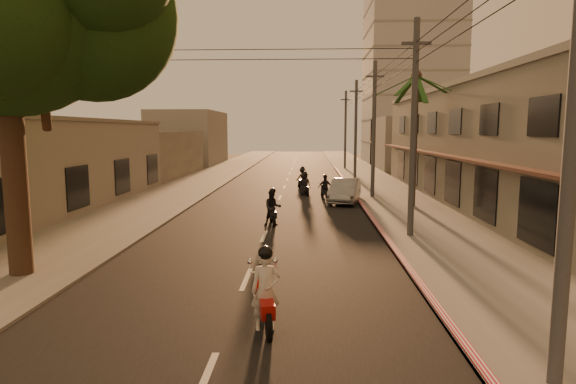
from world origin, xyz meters
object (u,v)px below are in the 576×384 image
at_px(parked_car, 345,191).
at_px(scooter_mid_a, 273,208).
at_px(scooter_far_b, 303,178).
at_px(palm_tree, 416,84).
at_px(scooter_red, 266,292).
at_px(scooter_far_a, 305,184).
at_px(scooter_mid_b, 325,188).

bearing_deg(parked_car, scooter_mid_a, -106.85).
bearing_deg(scooter_far_b, scooter_mid_a, -71.44).
bearing_deg(scooter_mid_a, palm_tree, 24.34).
bearing_deg(scooter_red, palm_tree, 56.98).
bearing_deg(scooter_far_a, scooter_red, -110.56).
xyz_separation_m(palm_tree, scooter_far_b, (-6.54, 9.62, -6.36)).
xyz_separation_m(scooter_mid_b, scooter_far_b, (-1.54, 6.46, 0.03)).
bearing_deg(parked_car, scooter_far_a, 140.25).
height_order(scooter_mid_a, parked_car, scooter_mid_a).
distance_m(palm_tree, scooter_mid_b, 8.71).
bearing_deg(parked_car, scooter_far_b, 121.12).
xyz_separation_m(scooter_far_a, scooter_far_b, (-0.20, 4.52, 0.01)).
bearing_deg(parked_car, scooter_mid_b, 145.97).
bearing_deg(scooter_red, scooter_mid_a, 82.29).
bearing_deg(scooter_far_b, palm_tree, -32.44).
xyz_separation_m(scooter_far_b, parked_car, (2.74, -7.68, -0.04)).
xyz_separation_m(scooter_red, parked_car, (3.29, 19.56, -0.11)).
bearing_deg(palm_tree, scooter_far_a, 141.17).
height_order(scooter_mid_a, scooter_far_b, scooter_mid_a).
bearing_deg(scooter_red, scooter_mid_b, 73.15).
height_order(scooter_far_b, parked_car, scooter_far_b).
relative_size(scooter_mid_a, scooter_far_b, 1.07).
bearing_deg(scooter_far_a, palm_tree, -57.49).
distance_m(scooter_mid_a, parked_car, 8.44).
distance_m(palm_tree, parked_car, 7.69).
height_order(scooter_far_a, scooter_far_b, scooter_far_b).
relative_size(palm_tree, scooter_far_a, 4.80).
distance_m(scooter_mid_a, scooter_mid_b, 9.10).
distance_m(scooter_mid_b, scooter_far_a, 2.36).
height_order(scooter_mid_a, scooter_mid_b, scooter_mid_a).
bearing_deg(scooter_mid_a, scooter_far_b, 74.41).
relative_size(scooter_red, parked_car, 0.41).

